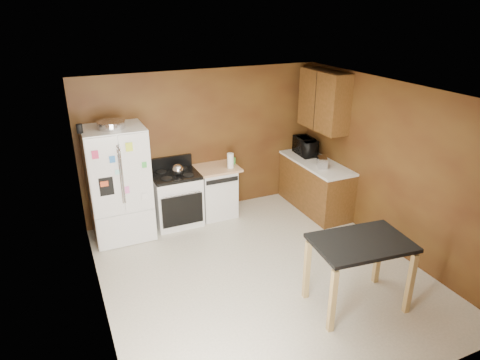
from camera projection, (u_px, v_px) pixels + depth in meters
floor at (262, 273)px, 5.97m from camera, size 4.50×4.50×0.00m
ceiling at (266, 94)px, 5.00m from camera, size 4.50×4.50×0.00m
wall_back at (204, 143)px, 7.38m from camera, size 4.20×0.00×4.20m
wall_front at (386, 292)px, 3.59m from camera, size 4.20×0.00×4.20m
wall_left at (94, 224)px, 4.69m from camera, size 0.00×4.50×4.50m
wall_right at (391, 167)px, 6.28m from camera, size 0.00×4.50×4.50m
roasting_pan at (111, 125)px, 6.21m from camera, size 0.41×0.41×0.10m
pen_cup at (80, 129)px, 5.97m from camera, size 0.09×0.09×0.13m
kettle at (178, 170)px, 6.91m from camera, size 0.19×0.19×0.19m
paper_towel at (230, 161)px, 7.22m from camera, size 0.12×0.12×0.26m
green_canister at (233, 161)px, 7.43m from camera, size 0.12×0.12×0.11m
toaster at (322, 162)px, 7.24m from camera, size 0.24×0.28×0.18m
microwave at (306, 147)px, 7.83m from camera, size 0.38×0.53×0.28m
refrigerator at (119, 184)px, 6.60m from camera, size 0.90×0.80×1.80m
gas_range at (176, 198)px, 7.17m from camera, size 0.76×0.68×1.10m
dishwasher at (216, 191)px, 7.46m from camera, size 0.78×0.63×0.89m
right_cabinets at (318, 160)px, 7.56m from camera, size 0.63×1.58×2.45m
island at (360, 252)px, 5.07m from camera, size 1.21×0.88×0.91m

